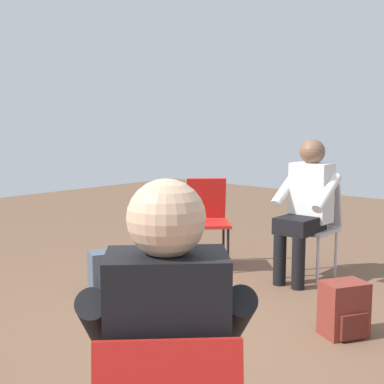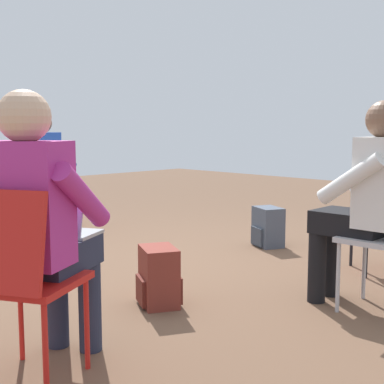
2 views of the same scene
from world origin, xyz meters
name	(u,v)px [view 1 (image 1 of 2)]	position (x,y,z in m)	size (l,w,h in m)	color
ground_plane	(192,347)	(0.00, 0.00, 0.00)	(14.00, 14.00, 0.00)	brown
chair_north	(314,222)	(-0.24, 1.89, 0.50)	(0.41, 0.45, 0.85)	#B7B7BC
chair_northwest	(207,216)	(-1.14, 1.47, 0.50)	(0.58, 0.58, 0.85)	red
person_in_black	(167,355)	(1.04, -1.25, 0.69)	(0.63, 0.63, 1.24)	#4C4233
person_in_white	(306,202)	(-0.23, 1.72, 0.69)	(0.50, 0.53, 1.24)	black
backpack_near_laptop_user	(107,276)	(-1.19, 0.29, 0.16)	(0.31, 0.34, 0.36)	#475160
backpack_by_empty_chair	(344,312)	(0.60, 0.81, 0.16)	(0.31, 0.34, 0.36)	maroon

